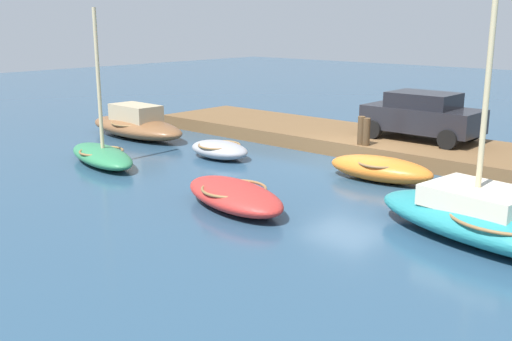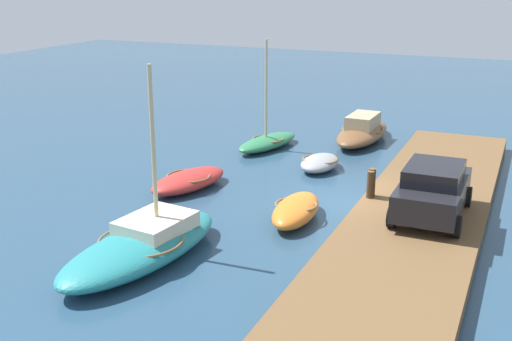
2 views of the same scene
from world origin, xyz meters
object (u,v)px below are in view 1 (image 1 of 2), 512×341
at_px(sailboat_teal, 503,223).
at_px(mooring_post_mid_west, 361,131).
at_px(mooring_post_west, 366,132).
at_px(dinghy_grey, 219,149).
at_px(rowboat_green, 102,154).
at_px(rowboat_red, 234,195).
at_px(parked_car, 422,115).
at_px(motorboat_brown, 136,125).
at_px(rowboat_orange, 380,169).

height_order(sailboat_teal, mooring_post_mid_west, sailboat_teal).
bearing_deg(mooring_post_west, dinghy_grey, 37.94).
bearing_deg(rowboat_green, dinghy_grey, -110.72).
xyz_separation_m(rowboat_red, rowboat_green, (6.38, -0.49, 0.01)).
relative_size(rowboat_red, parked_car, 0.97).
xyz_separation_m(rowboat_red, dinghy_grey, (4.22, -3.67, -0.03)).
bearing_deg(sailboat_teal, motorboat_brown, -0.83).
height_order(rowboat_orange, parked_car, parked_car).
height_order(sailboat_teal, dinghy_grey, sailboat_teal).
relative_size(rowboat_orange, rowboat_green, 0.66).
relative_size(dinghy_grey, mooring_post_mid_west, 2.55).
height_order(rowboat_orange, motorboat_brown, motorboat_brown).
xyz_separation_m(dinghy_grey, mooring_post_mid_west, (-3.65, -3.00, 0.68)).
distance_m(sailboat_teal, rowboat_orange, 5.33).
xyz_separation_m(rowboat_red, sailboat_teal, (-5.86, -1.87, 0.16)).
height_order(rowboat_orange, rowboat_green, rowboat_green).
relative_size(sailboat_teal, mooring_post_mid_west, 6.51).
bearing_deg(mooring_post_mid_west, motorboat_brown, 16.45).
bearing_deg(dinghy_grey, sailboat_teal, 172.61).
xyz_separation_m(rowboat_orange, rowboat_green, (7.72, 4.21, -0.02)).
distance_m(motorboat_brown, mooring_post_west, 9.31).
relative_size(rowboat_orange, mooring_post_west, 3.55).
distance_m(rowboat_red, parked_car, 8.88).
xyz_separation_m(rowboat_green, parked_car, (-6.89, -8.32, 1.02)).
bearing_deg(rowboat_red, mooring_post_mid_west, -71.41).
height_order(rowboat_red, motorboat_brown, motorboat_brown).
relative_size(dinghy_grey, parked_car, 0.62).
height_order(mooring_post_west, parked_car, parked_car).
distance_m(motorboat_brown, mooring_post_mid_west, 9.13).
height_order(motorboat_brown, parked_car, parked_car).
distance_m(sailboat_teal, mooring_post_mid_west, 8.04).
bearing_deg(motorboat_brown, mooring_post_mid_west, -161.77).
xyz_separation_m(motorboat_brown, parked_car, (-9.83, -4.71, 0.86)).
distance_m(rowboat_orange, mooring_post_mid_west, 2.82).
bearing_deg(dinghy_grey, motorboat_brown, -1.96).
bearing_deg(dinghy_grey, rowboat_green, 58.64).
bearing_deg(rowboat_green, rowboat_orange, -137.99).
bearing_deg(mooring_post_west, parked_car, -112.64).
relative_size(rowboat_red, sailboat_teal, 0.61).
bearing_deg(parked_car, mooring_post_west, 67.24).
bearing_deg(parked_car, motorboat_brown, 25.49).
bearing_deg(parked_car, rowboat_green, 50.23).
distance_m(dinghy_grey, parked_car, 7.06).
bearing_deg(parked_car, mooring_post_mid_west, 62.85).
bearing_deg(mooring_post_west, rowboat_red, 93.24).
bearing_deg(rowboat_red, motorboat_brown, -10.06).
relative_size(sailboat_teal, motorboat_brown, 1.16).
height_order(motorboat_brown, mooring_post_west, mooring_post_west).
relative_size(rowboat_red, rowboat_green, 0.77).
height_order(rowboat_green, motorboat_brown, rowboat_green).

